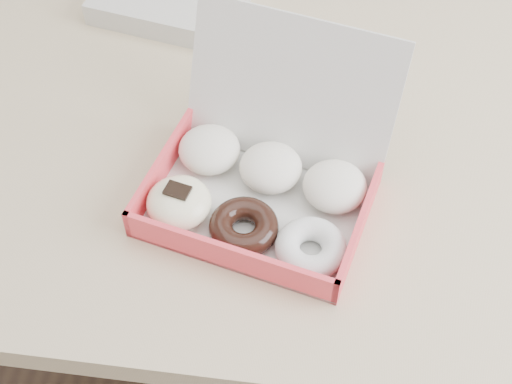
# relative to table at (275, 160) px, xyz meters

# --- Properties ---
(ground) EXTENTS (4.00, 4.00, 0.00)m
(ground) POSITION_rel_table_xyz_m (0.00, 0.00, -0.67)
(ground) COLOR black
(ground) RESTS_ON ground
(table) EXTENTS (1.20, 0.80, 0.75)m
(table) POSITION_rel_table_xyz_m (0.00, 0.00, 0.00)
(table) COLOR tan
(table) RESTS_ON ground
(donut_box) EXTENTS (0.34, 0.33, 0.20)m
(donut_box) POSITION_rel_table_xyz_m (-0.01, -0.14, 0.11)
(donut_box) COLOR silver
(donut_box) RESTS_ON table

